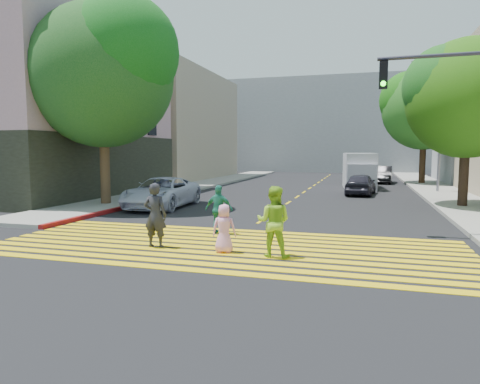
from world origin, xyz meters
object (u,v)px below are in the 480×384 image
at_px(tree_left, 104,68).
at_px(pedestrian_child, 224,228).
at_px(pedestrian_woman, 274,222).
at_px(pedestrian_extra, 219,209).
at_px(white_sedan, 162,193).
at_px(traffic_signal, 477,112).
at_px(tree_right_far, 426,104).
at_px(dark_car_near, 361,184).
at_px(white_van, 359,172).
at_px(silver_car, 359,174).
at_px(tree_right_near, 470,92).
at_px(pedestrian_man, 155,215).
at_px(dark_car_parked, 382,175).

height_order(tree_left, pedestrian_child, tree_left).
height_order(pedestrian_woman, pedestrian_extra, pedestrian_woman).
height_order(white_sedan, traffic_signal, traffic_signal).
height_order(tree_right_far, dark_car_near, tree_right_far).
xyz_separation_m(pedestrian_child, white_van, (3.15, 21.23, 0.55)).
relative_size(tree_right_far, silver_car, 1.97).
bearing_deg(tree_right_near, silver_car, 106.94).
xyz_separation_m(tree_right_far, dark_car_near, (-4.72, -9.74, -5.76)).
distance_m(pedestrian_man, white_van, 21.80).
xyz_separation_m(pedestrian_man, pedestrian_child, (2.06, -0.07, -0.26)).
bearing_deg(pedestrian_woman, pedestrian_extra, -46.97).
distance_m(white_sedan, dark_car_near, 12.67).
distance_m(pedestrian_woman, traffic_signal, 7.14).
distance_m(pedestrian_man, traffic_signal, 9.91).
relative_size(pedestrian_man, silver_car, 0.38).
height_order(tree_left, white_van, tree_left).
height_order(tree_right_near, white_van, tree_right_near).
distance_m(tree_left, silver_car, 24.26).
bearing_deg(dark_car_parked, silver_car, 164.49).
bearing_deg(white_van, traffic_signal, -84.16).
distance_m(silver_car, traffic_signal, 24.83).
relative_size(pedestrian_man, white_sedan, 0.35).
bearing_deg(tree_left, silver_car, 60.49).
relative_size(pedestrian_woman, dark_car_parked, 0.42).
bearing_deg(pedestrian_child, tree_left, -50.05).
distance_m(tree_right_near, pedestrian_extra, 13.57).
xyz_separation_m(tree_left, pedestrian_extra, (7.55, -5.05, -5.85)).
bearing_deg(silver_car, traffic_signal, 98.41).
bearing_deg(white_van, tree_right_far, 40.97).
distance_m(tree_left, tree_right_near, 17.12).
bearing_deg(pedestrian_child, silver_car, -104.86).
relative_size(tree_right_far, pedestrian_extra, 5.97).
relative_size(silver_car, traffic_signal, 0.81).
bearing_deg(traffic_signal, pedestrian_extra, -170.53).
bearing_deg(white_sedan, pedestrian_extra, -51.06).
relative_size(pedestrian_child, dark_car_parked, 0.30).
bearing_deg(pedestrian_extra, silver_car, -98.56).
distance_m(pedestrian_man, pedestrian_child, 2.07).
relative_size(tree_right_near, white_sedan, 1.54).
bearing_deg(dark_car_parked, white_sedan, -114.60).
xyz_separation_m(pedestrian_woman, traffic_signal, (5.35, 3.71, 2.95)).
bearing_deg(dark_car_near, pedestrian_extra, 79.23).
xyz_separation_m(tree_right_far, pedestrian_man, (-10.10, -26.33, -5.52)).
distance_m(tree_right_near, pedestrian_man, 15.89).
xyz_separation_m(tree_left, pedestrian_man, (6.49, -7.46, -5.73)).
xyz_separation_m(tree_left, silver_car, (11.58, 20.47, -5.95)).
xyz_separation_m(tree_right_near, dark_car_near, (-4.75, 5.20, -4.73)).
bearing_deg(pedestrian_man, tree_left, -50.71).
height_order(tree_right_near, pedestrian_extra, tree_right_near).
height_order(pedestrian_man, pedestrian_child, pedestrian_man).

